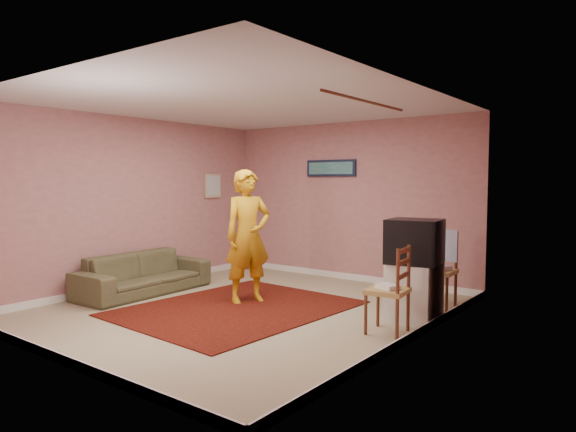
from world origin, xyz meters
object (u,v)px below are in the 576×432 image
Objects in this scene: chair_a at (437,262)px; person at (248,236)px; chair_b at (388,280)px; sofa at (144,273)px; tv_cabinet at (414,292)px; crt_tv at (414,241)px.

chair_a is 2.50m from person.
chair_b is 0.29× the size of person.
sofa is at bearing 132.45° from person.
tv_cabinet is 0.34× the size of sofa.
chair_b is 0.26× the size of sofa.
chair_b is at bearing -69.94° from person.
tv_cabinet reaches higher than sofa.
sofa is 1.11× the size of person.
chair_b is at bearing -93.22° from chair_a.
chair_b is 3.73m from sofa.
chair_b reaches higher than tv_cabinet.
person reaches higher than chair_b.
chair_b is (-0.05, -0.59, 0.23)m from tv_cabinet.
tv_cabinet is at bearing -90.39° from chair_a.
sofa is (-3.70, -0.37, -0.29)m from chair_b.
tv_cabinet is 1.28× the size of chair_a.
tv_cabinet is 0.60m from crt_tv.
person is at bearing -100.71° from chair_b.
crt_tv is at bearing -90.83° from chair_a.
crt_tv is 1.24× the size of chair_a.
chair_a reaches higher than chair_b.
sofa is (-3.74, -0.96, -0.65)m from crt_tv.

